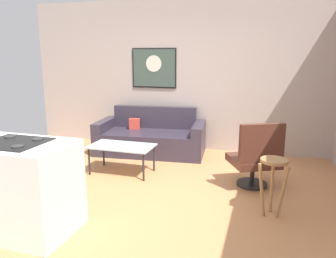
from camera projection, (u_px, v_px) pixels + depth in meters
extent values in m
cube|color=#BE7E4E|center=(140.00, 198.00, 4.17)|extent=(6.40, 6.40, 0.04)
cube|color=#B09F94|center=(187.00, 75.00, 6.12)|extent=(6.40, 0.05, 2.80)
cube|color=#302936|center=(151.00, 142.00, 5.98)|extent=(1.67, 1.05, 0.41)
cube|color=#302936|center=(155.00, 117.00, 6.24)|extent=(1.59, 0.32, 0.41)
cube|color=#302936|center=(105.00, 135.00, 6.13)|extent=(0.27, 0.90, 0.59)
cube|color=#302936|center=(199.00, 140.00, 5.79)|extent=(0.27, 0.90, 0.59)
cube|color=#BA3A30|center=(135.00, 124.00, 6.13)|extent=(0.22, 0.16, 0.20)
cube|color=silver|center=(122.00, 146.00, 4.93)|extent=(0.97, 0.53, 0.02)
cylinder|color=#232326|center=(89.00, 162.00, 4.89)|extent=(0.03, 0.03, 0.41)
cylinder|color=#232326|center=(143.00, 167.00, 4.64)|extent=(0.03, 0.03, 0.41)
cylinder|color=#232326|center=(104.00, 153.00, 5.31)|extent=(0.03, 0.03, 0.41)
cylinder|color=#232326|center=(154.00, 158.00, 5.06)|extent=(0.03, 0.03, 0.41)
cylinder|color=black|center=(252.00, 184.00, 4.53)|extent=(0.42, 0.42, 0.04)
cylinder|color=black|center=(252.00, 171.00, 4.49)|extent=(0.06, 0.06, 0.33)
cube|color=#4B271C|center=(253.00, 161.00, 4.45)|extent=(0.79, 0.78, 0.10)
cube|color=#4B271C|center=(262.00, 143.00, 4.17)|extent=(0.57, 0.35, 0.51)
cylinder|color=#9F7446|center=(274.00, 161.00, 3.54)|extent=(0.30, 0.30, 0.03)
cylinder|color=#9F7446|center=(272.00, 185.00, 3.73)|extent=(0.04, 0.12, 0.63)
cylinder|color=#9F7446|center=(262.00, 190.00, 3.59)|extent=(0.13, 0.09, 0.63)
cylinder|color=#9F7446|center=(283.00, 192.00, 3.53)|extent=(0.13, 0.09, 0.63)
cube|color=black|center=(14.00, 142.00, 3.18)|extent=(0.60, 0.52, 0.01)
cylinder|color=#2D2D2D|center=(17.00, 146.00, 3.00)|extent=(0.11, 0.11, 0.01)
cylinder|color=#2D2D2D|center=(10.00, 137.00, 3.36)|extent=(0.11, 0.11, 0.01)
cylinder|color=#2D2D2D|center=(38.00, 139.00, 3.26)|extent=(0.11, 0.11, 0.01)
cube|color=black|center=(154.00, 68.00, 6.24)|extent=(0.89, 0.01, 0.75)
cube|color=#3D4D42|center=(154.00, 68.00, 6.23)|extent=(0.84, 0.02, 0.70)
cylinder|color=beige|center=(154.00, 64.00, 6.20)|extent=(0.31, 0.01, 0.31)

